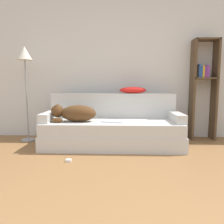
% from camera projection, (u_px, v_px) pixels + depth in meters
% --- Properties ---
extents(wall_back, '(7.72, 0.06, 2.70)m').
position_uv_depth(wall_back, '(123.00, 63.00, 3.96)').
color(wall_back, silver).
rests_on(wall_back, ground_plane).
extents(couch, '(2.13, 0.83, 0.40)m').
position_uv_depth(couch, '(112.00, 134.00, 3.43)').
color(couch, silver).
rests_on(couch, ground_plane).
extents(couch_backrest, '(2.09, 0.15, 0.41)m').
position_uv_depth(couch_backrest, '(113.00, 105.00, 3.72)').
color(couch_backrest, silver).
rests_on(couch_backrest, couch).
extents(couch_arm_left, '(0.15, 0.64, 0.13)m').
position_uv_depth(couch_arm_left, '(49.00, 116.00, 3.42)').
color(couch_arm_left, silver).
rests_on(couch_arm_left, couch).
extents(couch_arm_right, '(0.15, 0.64, 0.13)m').
position_uv_depth(couch_arm_right, '(177.00, 117.00, 3.35)').
color(couch_arm_right, silver).
rests_on(couch_arm_right, couch).
extents(dog, '(0.69, 0.31, 0.27)m').
position_uv_depth(dog, '(75.00, 113.00, 3.32)').
color(dog, '#513319').
rests_on(dog, couch).
extents(laptop, '(0.37, 0.27, 0.02)m').
position_uv_depth(laptop, '(113.00, 121.00, 3.30)').
color(laptop, silver).
rests_on(laptop, couch).
extents(throw_pillow, '(0.45, 0.20, 0.11)m').
position_uv_depth(throw_pillow, '(133.00, 90.00, 3.68)').
color(throw_pillow, red).
rests_on(throw_pillow, couch_backrest).
extents(bookshelf, '(0.42, 0.26, 1.73)m').
position_uv_depth(bookshelf, '(203.00, 84.00, 3.78)').
color(bookshelf, '#4C3823').
rests_on(bookshelf, ground_plane).
extents(floor_lamp, '(0.25, 0.25, 1.59)m').
position_uv_depth(floor_lamp, '(25.00, 64.00, 3.62)').
color(floor_lamp, gray).
rests_on(floor_lamp, ground_plane).
extents(power_adapter, '(0.06, 0.06, 0.03)m').
position_uv_depth(power_adapter, '(69.00, 160.00, 2.74)').
color(power_adapter, silver).
rests_on(power_adapter, ground_plane).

